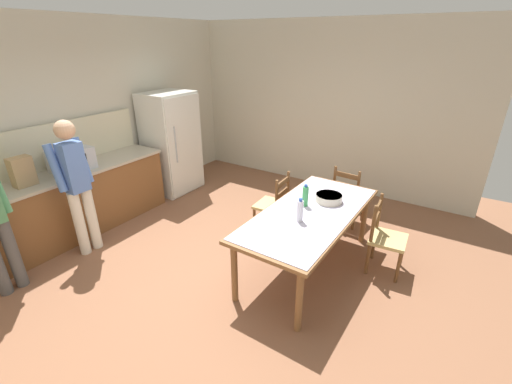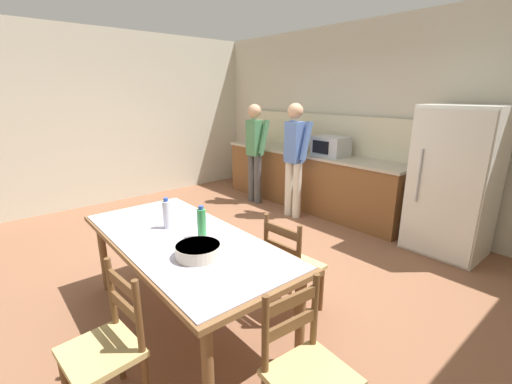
{
  "view_description": "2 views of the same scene",
  "coord_description": "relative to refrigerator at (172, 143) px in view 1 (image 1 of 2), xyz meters",
  "views": [
    {
      "loc": [
        -2.63,
        -2.25,
        2.59
      ],
      "look_at": [
        0.26,
        -0.39,
        1.03
      ],
      "focal_mm": 24.0,
      "sensor_mm": 36.0,
      "label": 1
    },
    {
      "loc": [
        2.93,
        -2.1,
        1.89
      ],
      "look_at": [
        0.46,
        0.03,
        0.93
      ],
      "focal_mm": 24.0,
      "sensor_mm": 36.0,
      "label": 2
    }
  ],
  "objects": [
    {
      "name": "paper_bag",
      "position": [
        -2.43,
        0.01,
        0.24
      ],
      "size": [
        0.24,
        0.16,
        0.36
      ],
      "primitive_type": "cube",
      "color": "tan",
      "rests_on": "kitchen_counter"
    },
    {
      "name": "chair_head_end",
      "position": [
        0.47,
        -3.11,
        -0.44
      ],
      "size": [
        0.43,
        0.45,
        0.91
      ],
      "rotation": [
        0.0,
        0.0,
        1.48
      ],
      "color": "brown",
      "rests_on": "ground"
    },
    {
      "name": "bottle_off_centre",
      "position": [
        -0.77,
        -2.97,
        0.01
      ],
      "size": [
        0.07,
        0.07,
        0.27
      ],
      "color": "green",
      "rests_on": "dining_table"
    },
    {
      "name": "serving_bowl",
      "position": [
        -0.51,
        -3.16,
        -0.06
      ],
      "size": [
        0.32,
        0.32,
        0.09
      ],
      "color": "beige",
      "rests_on": "dining_table"
    },
    {
      "name": "microwave",
      "position": [
        -1.8,
        0.02,
        0.21
      ],
      "size": [
        0.5,
        0.39,
        0.3
      ],
      "color": "#B2B7BC",
      "rests_on": "kitchen_counter"
    },
    {
      "name": "wall_back",
      "position": [
        -1.51,
        0.47,
        0.57
      ],
      "size": [
        6.52,
        0.12,
        2.9
      ],
      "primitive_type": "cube",
      "color": "beige",
      "rests_on": "ground"
    },
    {
      "name": "ground_plane",
      "position": [
        -1.51,
        -2.19,
        -0.88
      ],
      "size": [
        8.32,
        8.32,
        0.0
      ],
      "primitive_type": "plane",
      "color": "brown"
    },
    {
      "name": "kitchen_counter",
      "position": [
        -2.25,
        0.04,
        -0.41
      ],
      "size": [
        3.47,
        0.66,
        0.94
      ],
      "color": "brown",
      "rests_on": "ground"
    },
    {
      "name": "chair_side_near_right",
      "position": [
        -0.43,
        -3.86,
        -0.44
      ],
      "size": [
        0.45,
        0.43,
        0.91
      ],
      "rotation": [
        0.0,
        0.0,
        0.07
      ],
      "color": "brown",
      "rests_on": "ground"
    },
    {
      "name": "counter_splashback",
      "position": [
        -2.25,
        0.35,
        0.36
      ],
      "size": [
        3.43,
        0.03,
        0.6
      ],
      "primitive_type": "cube",
      "color": "beige",
      "rests_on": "kitchen_counter"
    },
    {
      "name": "dining_table",
      "position": [
        -0.88,
        -3.08,
        -0.18
      ],
      "size": [
        2.13,
        0.99,
        0.77
      ],
      "rotation": [
        0.0,
        0.0,
        -0.02
      ],
      "color": "brown",
      "rests_on": "ground"
    },
    {
      "name": "chair_side_far_right",
      "position": [
        -0.39,
        -2.32,
        -0.44
      ],
      "size": [
        0.44,
        0.42,
        0.91
      ],
      "rotation": [
        0.0,
        0.0,
        3.2
      ],
      "color": "brown",
      "rests_on": "ground"
    },
    {
      "name": "refrigerator",
      "position": [
        0.0,
        0.0,
        0.0
      ],
      "size": [
        0.83,
        0.73,
        1.76
      ],
      "color": "silver",
      "rests_on": "ground"
    },
    {
      "name": "bottle_near_centre",
      "position": [
        -1.15,
        -3.08,
        0.01
      ],
      "size": [
        0.07,
        0.07,
        0.27
      ],
      "color": "silver",
      "rests_on": "dining_table"
    },
    {
      "name": "person_at_counter",
      "position": [
        -2.08,
        -0.5,
        0.1
      ],
      "size": [
        0.44,
        0.3,
        1.74
      ],
      "rotation": [
        0.0,
        0.0,
        1.57
      ],
      "color": "silver",
      "rests_on": "ground"
    },
    {
      "name": "wall_right",
      "position": [
        1.75,
        -2.19,
        0.57
      ],
      "size": [
        0.12,
        5.2,
        2.9
      ],
      "primitive_type": "cube",
      "color": "beige",
      "rests_on": "ground"
    }
  ]
}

